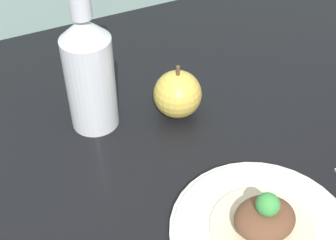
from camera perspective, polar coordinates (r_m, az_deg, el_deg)
The scene contains 5 objects.
ground_plane at distance 68.07cm, azimuth 4.25°, elevation -9.25°, with size 180.00×110.00×4.00cm, color black.
plate at distance 61.40cm, azimuth 11.33°, elevation -13.33°, with size 23.22×23.22×2.15cm.
plated_food at distance 59.32cm, azimuth 11.67°, elevation -11.85°, with size 13.22×13.22×6.41cm.
cider_bottle at distance 70.48cm, azimuth -9.65°, elevation 6.34°, with size 7.53×7.53×29.03cm.
apple at distance 75.34cm, azimuth 1.18°, elevation 3.17°, with size 7.84×7.84×9.34cm.
Camera 1 is at (-23.26, -36.63, 50.45)cm, focal length 50.00 mm.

